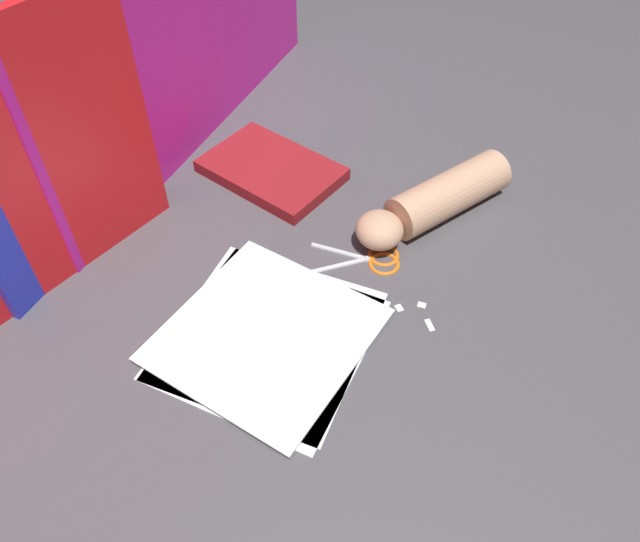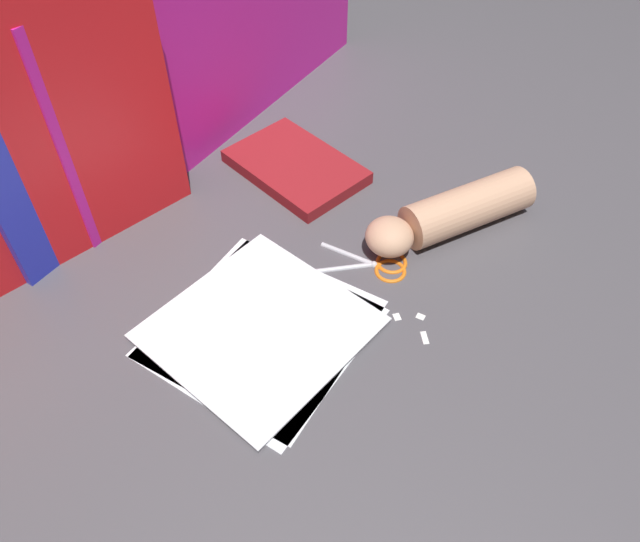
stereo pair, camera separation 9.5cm
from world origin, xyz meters
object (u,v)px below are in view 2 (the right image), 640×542
(book_closed, at_px, (296,167))
(hand_forearm, at_px, (452,213))
(paper_stack, at_px, (261,329))
(scissors, at_px, (378,263))

(book_closed, height_order, hand_forearm, hand_forearm)
(paper_stack, bearing_deg, book_closed, 29.90)
(scissors, height_order, hand_forearm, hand_forearm)
(paper_stack, distance_m, scissors, 0.23)
(hand_forearm, bearing_deg, scissors, 159.88)
(scissors, bearing_deg, hand_forearm, -20.12)
(book_closed, bearing_deg, scissors, -113.76)
(hand_forearm, bearing_deg, book_closed, 95.42)
(paper_stack, xyz_separation_m, book_closed, (0.34, 0.19, 0.01))
(book_closed, distance_m, scissors, 0.29)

